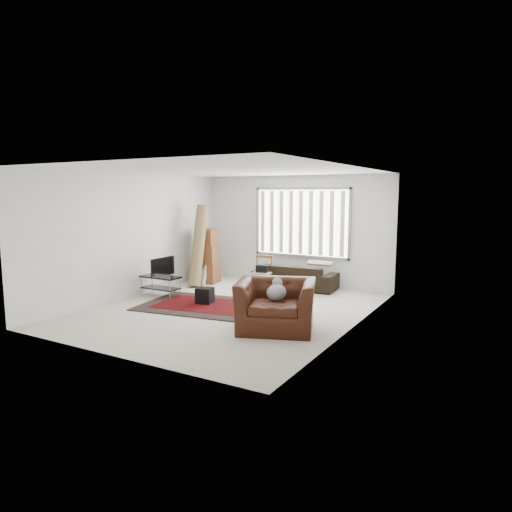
% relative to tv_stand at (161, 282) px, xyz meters
% --- Properties ---
extents(room, '(6.00, 6.02, 2.71)m').
position_rel_tv_stand_xyz_m(room, '(1.98, 0.30, 1.43)').
color(room, beige).
rests_on(room, ground).
extents(persian_rug, '(2.92, 2.17, 0.02)m').
position_rel_tv_stand_xyz_m(persian_rug, '(1.46, -0.22, -0.32)').
color(persian_rug, black).
rests_on(persian_rug, ground).
extents(tv_stand, '(0.91, 0.41, 0.45)m').
position_rel_tv_stand_xyz_m(tv_stand, '(0.00, 0.00, 0.00)').
color(tv_stand, black).
rests_on(tv_stand, ground).
extents(tv, '(0.10, 0.73, 0.42)m').
position_rel_tv_stand_xyz_m(tv, '(0.00, 0.00, 0.34)').
color(tv, black).
rests_on(tv, tv_stand).
extents(subwoofer, '(0.37, 0.37, 0.31)m').
position_rel_tv_stand_xyz_m(subwoofer, '(1.27, -0.09, -0.15)').
color(subwoofer, black).
rests_on(subwoofer, persian_rug).
extents(moving_boxes, '(0.64, 0.60, 1.37)m').
position_rel_tv_stand_xyz_m(moving_boxes, '(-0.02, 1.76, 0.31)').
color(moving_boxes, brown).
rests_on(moving_boxes, ground).
extents(white_flatpack, '(0.61, 0.37, 0.73)m').
position_rel_tv_stand_xyz_m(white_flatpack, '(-0.14, 1.59, 0.04)').
color(white_flatpack, silver).
rests_on(white_flatpack, ground).
extents(rolled_rug, '(0.45, 0.89, 1.99)m').
position_rel_tv_stand_xyz_m(rolled_rug, '(0.01, 1.39, 0.67)').
color(rolled_rug, olive).
rests_on(rolled_rug, ground).
extents(sofa, '(2.04, 0.99, 0.76)m').
position_rel_tv_stand_xyz_m(sofa, '(2.23, 2.24, 0.05)').
color(sofa, black).
rests_on(sofa, ground).
extents(side_chair, '(0.52, 0.52, 0.81)m').
position_rel_tv_stand_xyz_m(side_chair, '(1.64, 1.68, 0.12)').
color(side_chair, '#827355').
rests_on(side_chair, ground).
extents(armchair, '(1.60, 1.50, 0.95)m').
position_rel_tv_stand_xyz_m(armchair, '(3.36, -0.94, 0.15)').
color(armchair, '#39170B').
rests_on(armchair, ground).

